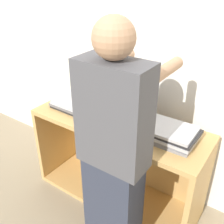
# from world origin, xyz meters

# --- Properties ---
(ground_plane) EXTENTS (12.00, 12.00, 0.00)m
(ground_plane) POSITION_xyz_m (0.00, 0.00, 0.00)
(ground_plane) COLOR gray
(wall_back) EXTENTS (8.00, 0.05, 2.40)m
(wall_back) POSITION_xyz_m (0.00, 0.61, 1.20)
(wall_back) COLOR silver
(wall_back) RESTS_ON ground_plane
(cart) EXTENTS (1.39, 0.50, 0.75)m
(cart) POSITION_xyz_m (0.00, 0.32, 0.38)
(cart) COLOR tan
(cart) RESTS_ON ground_plane
(laptop_open) EXTENTS (0.38, 0.36, 0.25)m
(laptop_open) POSITION_xyz_m (0.00, 0.31, 0.80)
(laptop_open) COLOR #333338
(laptop_open) RESTS_ON cart
(laptop_stack_left) EXTENTS (0.40, 0.28, 0.08)m
(laptop_stack_left) POSITION_xyz_m (-0.41, 0.25, 0.79)
(laptop_stack_left) COLOR #232326
(laptop_stack_left) RESTS_ON cart
(laptop_stack_right) EXTENTS (0.40, 0.28, 0.10)m
(laptop_stack_right) POSITION_xyz_m (0.40, 0.25, 0.80)
(laptop_stack_right) COLOR gray
(laptop_stack_right) RESTS_ON cart
(person) EXTENTS (0.40, 0.52, 1.60)m
(person) POSITION_xyz_m (0.26, -0.17, 0.80)
(person) COLOR #2D3342
(person) RESTS_ON ground_plane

